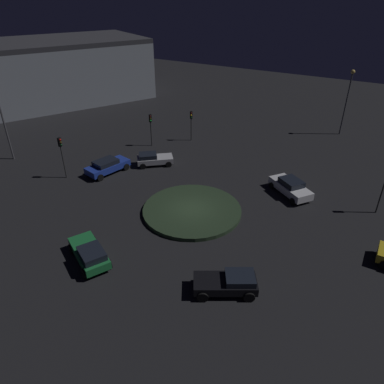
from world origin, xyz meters
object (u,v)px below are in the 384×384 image
traffic_light_northeast_near (191,120)px  store_building (32,73)px  traffic_light_northeast (151,124)px  streetlamp_north (1,113)px  car_green (90,253)px  car_blue (107,166)px  car_silver (153,159)px  streetlamp_east (348,94)px  traffic_light_north (61,150)px  car_white (291,187)px  car_black (228,283)px

traffic_light_northeast_near → store_building: bearing=-123.6°
traffic_light_northeast → store_building: bearing=-150.2°
traffic_light_northeast_near → streetlamp_north: bearing=-74.8°
store_building → car_green: bearing=82.2°
car_green → car_blue: bearing=-26.1°
car_silver → traffic_light_northeast_near: bearing=50.1°
traffic_light_northeast_near → store_building: size_ratio=0.10×
car_silver → traffic_light_northeast: 5.75m
streetlamp_east → traffic_light_north: bearing=141.3°
traffic_light_northeast → store_building: 27.80m
traffic_light_northeast_near → streetlamp_north: streetlamp_north is taller
car_white → store_building: size_ratio=0.12×
traffic_light_northeast → car_silver: bearing=-10.8°
car_blue → store_building: bearing=75.7°
store_building → traffic_light_northeast_near: bearing=113.8°
car_blue → streetlamp_north: (-2.81, 11.45, 4.51)m
car_blue → traffic_light_northeast: bearing=14.1°
streetlamp_north → traffic_light_northeast_near: bearing=-44.1°
car_white → traffic_light_north: 22.19m
car_white → streetlamp_north: (-8.04, 29.08, 4.51)m
car_blue → car_green: bearing=-131.0°
car_blue → car_white: (5.23, -17.63, -0.00)m
car_green → car_white: car_white is taller
car_green → traffic_light_northeast: traffic_light_northeast is taller
streetlamp_north → store_building: (16.40, 16.05, -0.54)m
streetlamp_east → store_building: bearing=102.5°
streetlamp_east → traffic_light_northeast_near: bearing=126.8°
traffic_light_north → streetlamp_east: 34.39m
car_green → car_blue: (11.08, 8.37, 0.02)m
car_white → traffic_light_northeast: (2.92, 17.93, 2.01)m
car_white → traffic_light_northeast_near: (6.82, 14.68, 1.89)m
traffic_light_northeast → streetlamp_north: 15.83m
car_black → store_building: (22.32, 45.38, 4.02)m
traffic_light_north → traffic_light_northeast_near: (15.03, -5.81, -0.39)m
car_green → car_blue: car_blue is taller
car_green → traffic_light_north: 14.03m
car_green → streetlamp_east: (34.87, -10.25, 4.52)m
car_black → car_blue: (8.74, 17.88, 0.05)m
car_silver → car_white: size_ratio=0.86×
car_black → streetlamp_east: (32.53, -0.74, 4.55)m
traffic_light_northeast → streetlamp_north: size_ratio=0.48×
car_black → car_white: (13.97, 0.25, 0.05)m
streetlamp_east → traffic_light_northeast: bearing=129.6°
car_blue → traffic_light_north: bearing=148.1°
car_black → traffic_light_north: (5.76, 20.74, 2.33)m
car_black → traffic_light_northeast_near: bearing=-84.7°
car_black → car_white: bearing=-119.4°
car_green → car_silver: bearing=-43.5°
car_white → traffic_light_northeast_near: 16.30m
car_silver → streetlamp_north: streetlamp_north is taller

